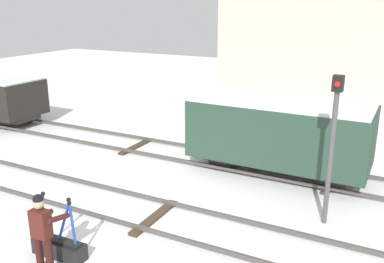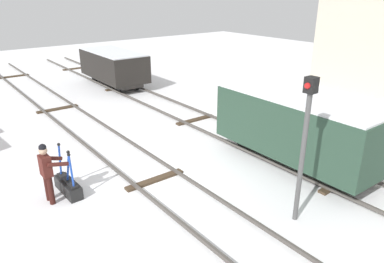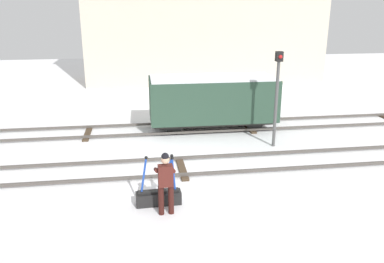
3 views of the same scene
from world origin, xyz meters
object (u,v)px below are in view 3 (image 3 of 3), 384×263
object	(u,v)px
signal_post	(277,89)
freight_car_back_track	(212,99)
switch_lever_frame	(159,196)
rail_worker	(166,180)

from	to	relation	value
signal_post	freight_car_back_track	size ratio (longest dim) A/B	0.67
switch_lever_frame	signal_post	distance (m)	6.55
switch_lever_frame	rail_worker	bearing A→B (deg)	-75.14
switch_lever_frame	rail_worker	xyz separation A→B (m)	(0.16, -0.53, 0.71)
signal_post	freight_car_back_track	distance (m)	3.33
rail_worker	signal_post	distance (m)	6.61
signal_post	freight_car_back_track	xyz separation A→B (m)	(-1.95, 2.54, -0.90)
rail_worker	freight_car_back_track	world-z (taller)	freight_car_back_track
rail_worker	freight_car_back_track	bearing A→B (deg)	67.90
switch_lever_frame	freight_car_back_track	distance (m)	7.26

